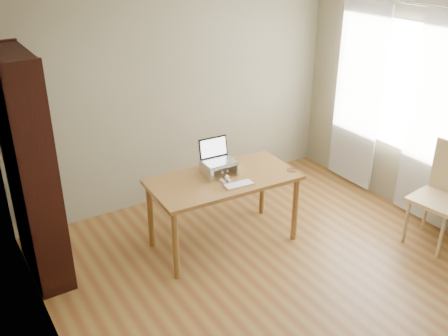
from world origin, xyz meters
TOP-DOWN VIEW (x-y plane):
  - room at (0.03, 0.01)m, footprint 4.04×4.54m
  - bookshelf at (-1.83, 1.55)m, footprint 0.30×0.90m
  - curtains at (1.92, 0.80)m, footprint 0.03×1.90m
  - desk at (-0.16, 1.04)m, footprint 1.50×0.80m
  - laptop_stand at (-0.16, 1.12)m, footprint 0.32×0.25m
  - laptop at (-0.16, 1.18)m, footprint 0.32×0.27m
  - keyboard at (-0.13, 0.82)m, footprint 0.30×0.15m
  - coaster at (0.51, 0.82)m, footprint 0.11×0.11m
  - cat at (-0.19, 1.15)m, footprint 0.23×0.47m
  - chair at (1.73, -0.11)m, footprint 0.53×0.53m

SIDE VIEW (x-z plane):
  - chair at x=1.73m, z-range 0.05..1.11m
  - desk at x=-0.16m, z-range 0.28..1.03m
  - coaster at x=0.51m, z-range 0.75..0.76m
  - keyboard at x=-0.13m, z-range 0.75..0.77m
  - cat at x=-0.19m, z-range 0.74..0.87m
  - laptop_stand at x=-0.16m, z-range 0.77..0.90m
  - laptop at x=-0.16m, z-range 0.83..1.05m
  - bookshelf at x=-1.83m, z-range 0.00..2.10m
  - curtains at x=1.92m, z-range 0.05..2.29m
  - room at x=0.03m, z-range -0.02..2.62m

